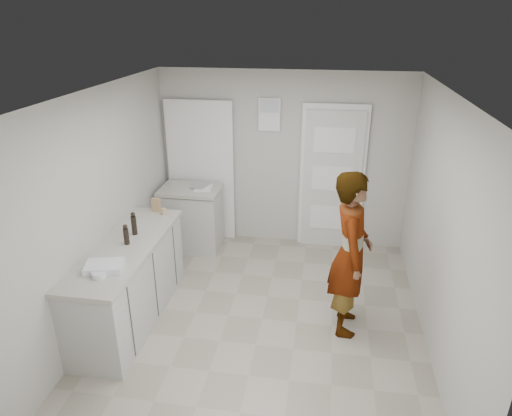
% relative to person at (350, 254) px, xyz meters
% --- Properties ---
extents(ground, '(4.00, 4.00, 0.00)m').
position_rel_person_xyz_m(ground, '(-0.91, -0.03, -0.90)').
color(ground, gray).
rests_on(ground, ground).
extents(room_shell, '(4.00, 4.00, 4.00)m').
position_rel_person_xyz_m(room_shell, '(-1.08, 1.92, 0.13)').
color(room_shell, '#BCB9B1').
rests_on(room_shell, ground).
extents(main_counter, '(0.64, 1.96, 0.93)m').
position_rel_person_xyz_m(main_counter, '(-2.36, -0.23, -0.47)').
color(main_counter, silver).
rests_on(main_counter, ground).
extents(side_counter, '(0.84, 0.61, 0.93)m').
position_rel_person_xyz_m(side_counter, '(-2.16, 1.52, -0.47)').
color(side_counter, silver).
rests_on(side_counter, ground).
extents(person, '(0.44, 0.66, 1.79)m').
position_rel_person_xyz_m(person, '(0.00, 0.00, 0.00)').
color(person, silver).
rests_on(person, ground).
extents(cake_mix_box, '(0.11, 0.06, 0.17)m').
position_rel_person_xyz_m(cake_mix_box, '(-2.34, 0.67, 0.12)').
color(cake_mix_box, '#9B7B4D').
rests_on(cake_mix_box, main_counter).
extents(spice_jar, '(0.05, 0.05, 0.08)m').
position_rel_person_xyz_m(spice_jar, '(-2.21, 0.59, 0.07)').
color(spice_jar, tan).
rests_on(spice_jar, main_counter).
extents(oil_cruet_a, '(0.06, 0.06, 0.23)m').
position_rel_person_xyz_m(oil_cruet_a, '(-2.34, -0.20, 0.14)').
color(oil_cruet_a, black).
rests_on(oil_cruet_a, main_counter).
extents(oil_cruet_b, '(0.06, 0.06, 0.27)m').
position_rel_person_xyz_m(oil_cruet_b, '(-2.35, 0.03, 0.16)').
color(oil_cruet_b, black).
rests_on(oil_cruet_b, main_counter).
extents(baking_dish, '(0.40, 0.32, 0.06)m').
position_rel_person_xyz_m(baking_dish, '(-2.34, -0.73, 0.06)').
color(baking_dish, silver).
rests_on(baking_dish, main_counter).
extents(egg_bowl, '(0.13, 0.13, 0.05)m').
position_rel_person_xyz_m(egg_bowl, '(-2.32, -0.87, 0.05)').
color(egg_bowl, silver).
rests_on(egg_bowl, main_counter).
extents(papers, '(0.25, 0.31, 0.01)m').
position_rel_person_xyz_m(papers, '(-1.98, 1.54, 0.03)').
color(papers, white).
rests_on(papers, side_counter).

